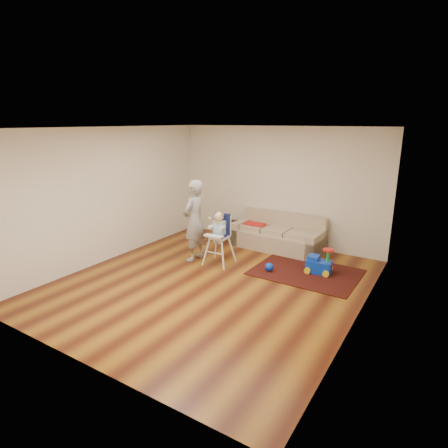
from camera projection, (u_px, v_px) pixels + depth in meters
The scene contains 9 objects.
ground at pixel (212, 283), 6.73m from camera, with size 5.50×5.50×0.00m, color #451A0B.
room_envelope at pixel (228, 175), 6.66m from camera, with size 5.04×5.52×2.72m.
sofa at pixel (278, 232), 8.38m from camera, with size 2.06×0.92×0.78m.
side_table at pixel (228, 231), 9.00m from camera, with size 0.48×0.48×0.48m, color black, non-canonical shape.
area_rug at pixel (306, 272), 7.17m from camera, with size 1.93×1.45×0.02m, color #320A0B.
ride_on_toy at pixel (319, 260), 7.07m from camera, with size 0.46×0.33×0.50m, color blue, non-canonical shape.
toy_ball at pixel (269, 267), 7.18m from camera, with size 0.16×0.16×0.16m, color blue.
high_chair at pixel (219, 239), 7.49m from camera, with size 0.52×0.52×1.09m.
adult at pixel (194, 221), 7.64m from camera, with size 0.61×0.40×1.68m, color gray.
Camera 1 is at (3.46, -5.15, 2.82)m, focal length 30.00 mm.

